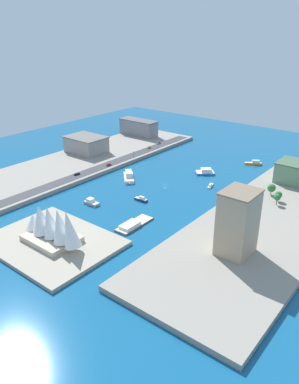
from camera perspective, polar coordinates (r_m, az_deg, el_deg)
ground_plane at (r=285.60m, az=2.33°, el=1.12°), size 440.00×440.00×0.00m
quay_west at (r=248.53m, az=18.64°, el=-3.40°), size 70.00×240.00×2.94m
quay_east at (r=340.24m, az=-9.52°, el=4.83°), size 70.00×240.00×2.94m
peninsula_point at (r=215.31m, az=-14.55°, el=-7.39°), size 69.43×54.41×2.00m
road_strip at (r=321.41m, az=-6.34°, el=4.18°), size 10.78×228.00×0.15m
ferry_white_commuter at (r=295.50m, az=-3.16°, el=2.36°), size 20.16×20.26×6.18m
yacht_sleek_gray at (r=255.99m, az=-8.79°, el=-1.55°), size 12.19×5.15×4.11m
catamaran_blue at (r=310.18m, az=8.48°, el=3.07°), size 17.37×16.79×4.38m
water_taxi_orange at (r=340.01m, az=15.54°, el=4.27°), size 14.51×10.36×4.13m
barge_flat_brown at (r=226.12m, az=-2.55°, el=-4.96°), size 9.46×27.44×2.90m
sailboat_small_white at (r=285.12m, az=9.22°, el=0.98°), size 5.09×10.73×11.63m
patrol_launch_navy at (r=258.52m, az=-1.31°, el=-1.09°), size 10.69×3.36×3.27m
apartment_midrise_tan at (r=192.88m, az=13.23°, el=-4.56°), size 16.39×19.26×34.33m
terminal_long_green at (r=299.89m, az=21.65°, el=2.72°), size 30.25×23.79×15.45m
carpark_squat_concrete at (r=356.21m, az=-9.58°, el=7.17°), size 36.08×26.78×14.69m
warehouse_low_gray at (r=409.65m, az=-1.67°, el=9.78°), size 43.40×15.72×16.56m
taxi_yellow_cab at (r=363.14m, az=-0.11°, el=6.75°), size 2.06×4.38×1.48m
pickup_red at (r=318.41m, az=-6.21°, el=4.16°), size 1.88×4.87×1.58m
sedan_silver at (r=378.72m, az=1.42°, el=7.47°), size 2.06×4.75×1.72m
suv_black at (r=301.50m, az=-10.95°, el=2.72°), size 2.05×5.21×1.47m
traffic_light_waterfront at (r=333.66m, az=-2.40°, el=5.81°), size 0.36×0.36×6.50m
opera_landmark at (r=209.64m, az=-14.69°, el=-5.01°), size 44.05×21.62×23.46m
park_tree_cluster at (r=266.73m, az=18.49°, el=-0.00°), size 14.23×18.42×7.77m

